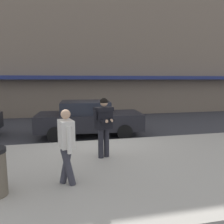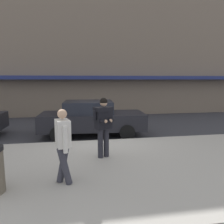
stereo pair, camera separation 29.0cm
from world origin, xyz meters
TOP-DOWN VIEW (x-y plane):
  - ground_plane at (0.00, 0.00)m, footprint 80.00×80.00m
  - sidewalk at (1.00, -2.85)m, footprint 32.00×5.30m
  - curb_paint_line at (1.00, 0.05)m, footprint 28.00×0.12m
  - storefront_facade at (1.00, 8.49)m, footprint 28.00×4.70m
  - parked_sedan_mid at (-0.26, 1.06)m, footprint 4.61×2.16m
  - man_texting_on_phone at (-0.16, -2.12)m, footprint 0.61×0.65m
  - pedestrian_in_light_coat at (-1.26, -3.63)m, footprint 0.40×0.58m

SIDE VIEW (x-z plane):
  - ground_plane at x=0.00m, z-range 0.00..0.00m
  - curb_paint_line at x=1.00m, z-range 0.00..0.01m
  - sidewalk at x=1.00m, z-range 0.00..0.14m
  - parked_sedan_mid at x=-0.26m, z-range 0.02..1.56m
  - pedestrian_in_light_coat at x=-1.26m, z-range 0.26..1.96m
  - man_texting_on_phone at x=-0.16m, z-range 0.35..2.15m
  - storefront_facade at x=1.00m, z-range -0.01..12.54m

